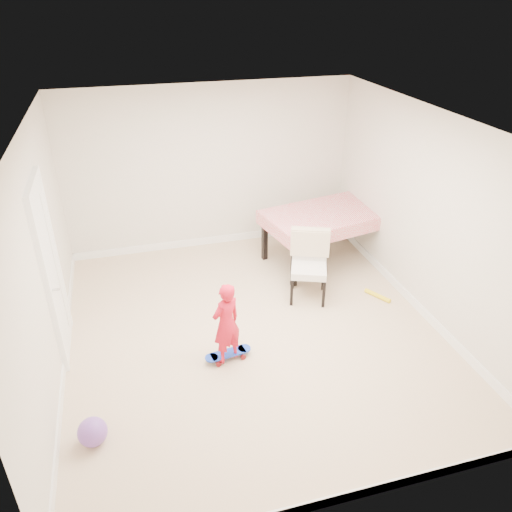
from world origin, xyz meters
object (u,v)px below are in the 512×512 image
object	(u,v)px
skateboard	(228,355)
balloon	(93,432)
dining_table	(322,237)
child	(226,326)
dining_chair	(309,267)

from	to	relation	value
skateboard	balloon	bearing A→B (deg)	-158.99
dining_table	skateboard	size ratio (longest dim) A/B	3.09
balloon	skateboard	bearing A→B (deg)	29.32
skateboard	dining_table	bearing A→B (deg)	36.33
child	skateboard	bearing A→B (deg)	-139.24
dining_chair	balloon	xyz separation A→B (m)	(-2.84, -1.81, -0.34)
child	dining_table	bearing A→B (deg)	-161.34
skateboard	balloon	distance (m)	1.72
skateboard	balloon	world-z (taller)	balloon
skateboard	child	world-z (taller)	child
child	dining_chair	bearing A→B (deg)	-169.95
dining_chair	skateboard	xyz separation A→B (m)	(-1.35, -0.96, -0.44)
dining_table	child	distance (m)	2.75
dining_table	balloon	bearing A→B (deg)	-152.97
skateboard	child	bearing A→B (deg)	-121.21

